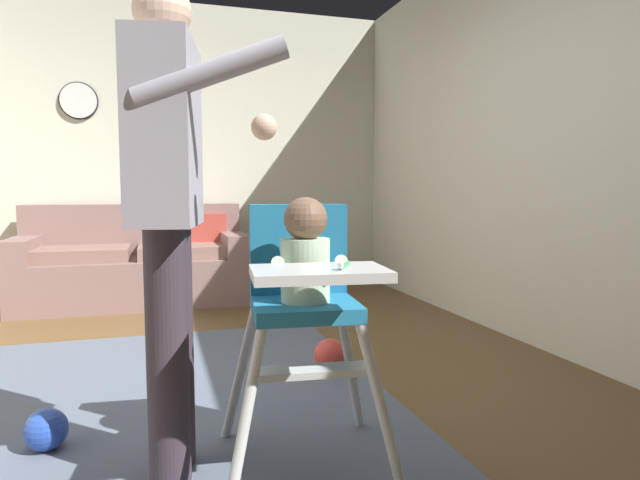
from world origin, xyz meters
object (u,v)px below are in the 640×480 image
object	(u,v)px
toy_ball_second	(330,355)
wall_clock	(79,101)
high_chair	(304,281)
adult_standing	(169,203)
couch	(136,265)
toy_ball	(46,430)

from	to	relation	value
toy_ball_second	wall_clock	xyz separation A→B (m)	(-1.54, 2.76, 1.71)
high_chair	adult_standing	bearing A→B (deg)	-94.59
couch	high_chair	world-z (taller)	high_chair
high_chair	toy_ball	xyz separation A→B (m)	(-0.91, 0.39, -0.59)
couch	wall_clock	distance (m)	1.62
couch	high_chair	distance (m)	3.31
toy_ball_second	adult_standing	bearing A→B (deg)	-134.81
toy_ball	wall_clock	size ratio (longest dim) A/B	0.47
toy_ball_second	wall_clock	world-z (taller)	wall_clock
toy_ball	wall_clock	bearing A→B (deg)	93.93
wall_clock	high_chair	bearing A→B (deg)	-72.89
adult_standing	toy_ball_second	bearing A→B (deg)	55.94
high_chair	wall_clock	bearing A→B (deg)	-156.47
toy_ball	toy_ball_second	distance (m)	1.42
adult_standing	toy_ball	xyz separation A→B (m)	(-0.46, 0.31, -0.86)
couch	toy_ball_second	bearing A→B (deg)	25.09
toy_ball_second	toy_ball	bearing A→B (deg)	-157.40
high_chair	toy_ball_second	bearing A→B (deg)	163.44
couch	adult_standing	size ratio (longest dim) A/B	1.16
adult_standing	toy_ball	world-z (taller)	adult_standing
toy_ball	high_chair	bearing A→B (deg)	-23.40
couch	toy_ball_second	xyz separation A→B (m)	(1.07, -2.28, -0.24)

